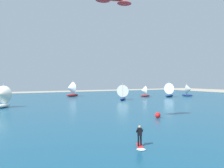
{
  "coord_description": "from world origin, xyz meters",
  "views": [
    {
      "loc": [
        -7.84,
        -1.37,
        5.37
      ],
      "look_at": [
        0.62,
        14.54,
        5.08
      ],
      "focal_mm": 33.93,
      "sensor_mm": 36.0,
      "label": 1
    }
  ],
  "objects_px": {
    "sailboat_heeled_over": "(170,90)",
    "sailboat_mid_right": "(189,90)",
    "kitesurfer": "(140,139)",
    "sailboat_anchored_offshore": "(71,89)",
    "kite": "(114,1)",
    "sailboat_center_horizon": "(1,97)",
    "marker_buoy": "(158,115)",
    "sailboat_near_shore": "(123,92)",
    "sailboat_leading": "(144,91)"
  },
  "relations": [
    {
      "from": "sailboat_heeled_over",
      "to": "sailboat_mid_right",
      "type": "bearing_deg",
      "value": -6.15
    },
    {
      "from": "kitesurfer",
      "to": "sailboat_anchored_offshore",
      "type": "distance_m",
      "value": 55.5
    },
    {
      "from": "kite",
      "to": "sailboat_anchored_offshore",
      "type": "xyz_separation_m",
      "value": [
        8.58,
        45.64,
        -12.47
      ]
    },
    {
      "from": "kite",
      "to": "sailboat_center_horizon",
      "type": "distance_m",
      "value": 29.14
    },
    {
      "from": "sailboat_mid_right",
      "to": "marker_buoy",
      "type": "height_order",
      "value": "sailboat_mid_right"
    },
    {
      "from": "sailboat_near_shore",
      "to": "sailboat_mid_right",
      "type": "bearing_deg",
      "value": 2.76
    },
    {
      "from": "sailboat_heeled_over",
      "to": "sailboat_center_horizon",
      "type": "bearing_deg",
      "value": -173.27
    },
    {
      "from": "kitesurfer",
      "to": "sailboat_leading",
      "type": "height_order",
      "value": "sailboat_leading"
    },
    {
      "from": "sailboat_near_shore",
      "to": "sailboat_heeled_over",
      "type": "bearing_deg",
      "value": 6.25
    },
    {
      "from": "sailboat_leading",
      "to": "sailboat_anchored_offshore",
      "type": "bearing_deg",
      "value": 149.81
    },
    {
      "from": "sailboat_mid_right",
      "to": "sailboat_near_shore",
      "type": "xyz_separation_m",
      "value": [
        -26.48,
        -1.28,
        0.09
      ]
    },
    {
      "from": "sailboat_heeled_over",
      "to": "sailboat_anchored_offshore",
      "type": "bearing_deg",
      "value": 149.47
    },
    {
      "from": "kitesurfer",
      "to": "marker_buoy",
      "type": "bearing_deg",
      "value": 43.93
    },
    {
      "from": "sailboat_center_horizon",
      "to": "sailboat_anchored_offshore",
      "type": "height_order",
      "value": "sailboat_anchored_offshore"
    },
    {
      "from": "sailboat_anchored_offshore",
      "to": "sailboat_leading",
      "type": "distance_m",
      "value": 24.05
    },
    {
      "from": "sailboat_mid_right",
      "to": "kitesurfer",
      "type": "bearing_deg",
      "value": -141.48
    },
    {
      "from": "sailboat_mid_right",
      "to": "sailboat_leading",
      "type": "relative_size",
      "value": 1.13
    },
    {
      "from": "sailboat_mid_right",
      "to": "sailboat_heeled_over",
      "type": "height_order",
      "value": "sailboat_heeled_over"
    },
    {
      "from": "sailboat_mid_right",
      "to": "sailboat_heeled_over",
      "type": "bearing_deg",
      "value": 173.85
    },
    {
      "from": "kitesurfer",
      "to": "sailboat_leading",
      "type": "distance_m",
      "value": 52.88
    },
    {
      "from": "kite",
      "to": "sailboat_mid_right",
      "type": "distance_m",
      "value": 53.96
    },
    {
      "from": "sailboat_center_horizon",
      "to": "sailboat_leading",
      "type": "relative_size",
      "value": 1.22
    },
    {
      "from": "sailboat_center_horizon",
      "to": "sailboat_near_shore",
      "type": "xyz_separation_m",
      "value": [
        29.55,
        3.65,
        -0.08
      ]
    },
    {
      "from": "sailboat_mid_right",
      "to": "sailboat_center_horizon",
      "type": "height_order",
      "value": "sailboat_center_horizon"
    },
    {
      "from": "kite",
      "to": "sailboat_leading",
      "type": "relative_size",
      "value": 1.2
    },
    {
      "from": "sailboat_mid_right",
      "to": "sailboat_heeled_over",
      "type": "xyz_separation_m",
      "value": [
        -7.47,
        0.8,
        0.29
      ]
    },
    {
      "from": "sailboat_center_horizon",
      "to": "marker_buoy",
      "type": "bearing_deg",
      "value": -49.37
    },
    {
      "from": "marker_buoy",
      "to": "sailboat_heeled_over",
      "type": "bearing_deg",
      "value": 44.15
    },
    {
      "from": "sailboat_anchored_offshore",
      "to": "kitesurfer",
      "type": "bearing_deg",
      "value": -101.39
    },
    {
      "from": "kitesurfer",
      "to": "sailboat_center_horizon",
      "type": "height_order",
      "value": "sailboat_center_horizon"
    },
    {
      "from": "sailboat_center_horizon",
      "to": "sailboat_mid_right",
      "type": "bearing_deg",
      "value": 5.02
    },
    {
      "from": "marker_buoy",
      "to": "sailboat_anchored_offshore",
      "type": "bearing_deg",
      "value": 88.59
    },
    {
      "from": "sailboat_center_horizon",
      "to": "marker_buoy",
      "type": "xyz_separation_m",
      "value": [
        19.39,
        -22.6,
        -1.81
      ]
    },
    {
      "from": "kite",
      "to": "marker_buoy",
      "type": "relative_size",
      "value": 6.05
    },
    {
      "from": "sailboat_leading",
      "to": "sailboat_heeled_over",
      "type": "height_order",
      "value": "sailboat_heeled_over"
    },
    {
      "from": "sailboat_near_shore",
      "to": "marker_buoy",
      "type": "bearing_deg",
      "value": -111.16
    },
    {
      "from": "kitesurfer",
      "to": "sailboat_anchored_offshore",
      "type": "height_order",
      "value": "sailboat_anchored_offshore"
    },
    {
      "from": "sailboat_leading",
      "to": "marker_buoy",
      "type": "bearing_deg",
      "value": -123.72
    },
    {
      "from": "kitesurfer",
      "to": "sailboat_leading",
      "type": "bearing_deg",
      "value": 53.11
    },
    {
      "from": "sailboat_anchored_offshore",
      "to": "sailboat_heeled_over",
      "type": "distance_m",
      "value": 32.59
    },
    {
      "from": "sailboat_leading",
      "to": "marker_buoy",
      "type": "distance_m",
      "value": 39.46
    },
    {
      "from": "kitesurfer",
      "to": "sailboat_near_shore",
      "type": "height_order",
      "value": "sailboat_near_shore"
    },
    {
      "from": "sailboat_near_shore",
      "to": "marker_buoy",
      "type": "height_order",
      "value": "sailboat_near_shore"
    },
    {
      "from": "marker_buoy",
      "to": "sailboat_mid_right",
      "type": "bearing_deg",
      "value": 36.91
    },
    {
      "from": "kitesurfer",
      "to": "sailboat_heeled_over",
      "type": "xyz_separation_m",
      "value": [
        39.03,
        37.82,
        1.71
      ]
    },
    {
      "from": "sailboat_heeled_over",
      "to": "kitesurfer",
      "type": "bearing_deg",
      "value": -135.9
    },
    {
      "from": "sailboat_anchored_offshore",
      "to": "sailboat_heeled_over",
      "type": "xyz_separation_m",
      "value": [
        28.07,
        -16.56,
        -0.13
      ]
    },
    {
      "from": "kitesurfer",
      "to": "sailboat_mid_right",
      "type": "relative_size",
      "value": 0.45
    },
    {
      "from": "sailboat_anchored_offshore",
      "to": "marker_buoy",
      "type": "bearing_deg",
      "value": -91.41
    },
    {
      "from": "kitesurfer",
      "to": "sailboat_near_shore",
      "type": "xyz_separation_m",
      "value": [
        20.01,
        35.74,
        1.52
      ]
    }
  ]
}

